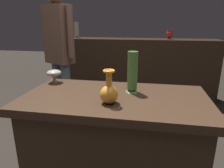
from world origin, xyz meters
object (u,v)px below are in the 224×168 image
Objects in this scene: shelf_vase_far_left at (76,30)px; shelf_vase_right at (170,34)px; visitor_near_left at (59,49)px; vase_tall_behind at (54,73)px; vase_centerpiece at (109,92)px; vase_left_accent at (132,73)px.

shelf_vase_right is (1.56, 0.02, -0.05)m from shelf_vase_far_left.
vase_tall_behind is at bearing 136.94° from visitor_near_left.
vase_left_accent reaches higher than vase_centerpiece.
vase_tall_behind is 0.64m from vase_left_accent.
vase_tall_behind is 0.07× the size of visitor_near_left.
visitor_near_left is at bearing -135.97° from shelf_vase_right.
vase_left_accent is 1.94× the size of shelf_vase_right.
shelf_vase_right reaches higher than vase_tall_behind.
vase_centerpiece is 0.61m from vase_tall_behind.
visitor_near_left reaches higher than shelf_vase_right.
shelf_vase_far_left is 1.29m from visitor_near_left.
shelf_vase_far_left is 0.16× the size of visitor_near_left.
vase_tall_behind is 0.43× the size of shelf_vase_far_left.
shelf_vase_far_left is at bearing -179.40° from shelf_vase_right.
vase_centerpiece is at bearing -116.38° from vase_left_accent.
shelf_vase_right is 0.09× the size of visitor_near_left.
shelf_vase_far_left is 1.56m from shelf_vase_right.
visitor_near_left is (-0.79, 1.09, 0.09)m from vase_centerpiece.
vase_left_accent reaches higher than vase_tall_behind.
shelf_vase_right is at bearing 62.82° from vase_tall_behind.
visitor_near_left is at bearing 110.77° from vase_tall_behind.
shelf_vase_right reaches higher than vase_centerpiece.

